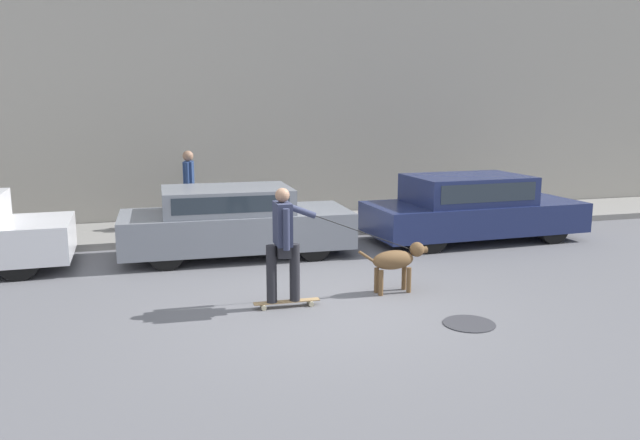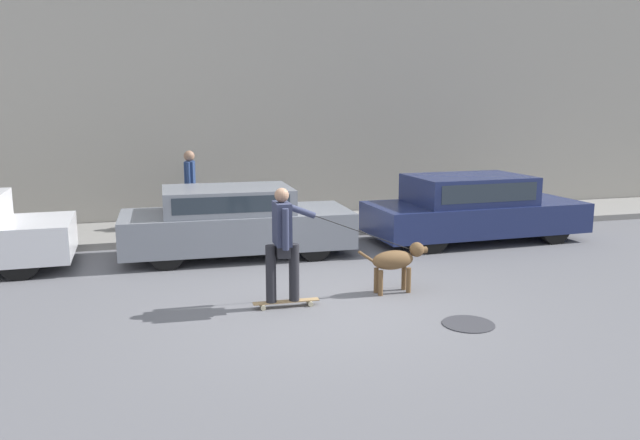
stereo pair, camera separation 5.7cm
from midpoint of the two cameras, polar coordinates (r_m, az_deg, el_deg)
ground_plane at (r=8.60m, az=-0.19°, el=-7.97°), size 36.00×36.00×0.00m
back_wall at (r=14.80m, az=-7.46°, el=10.59°), size 32.00×0.30×5.54m
sidewalk_curb at (r=13.78m, az=-6.39°, el=-0.69°), size 30.00×2.25×0.14m
parked_car_1 at (r=11.44m, az=-7.98°, el=-0.20°), size 4.15×1.76×1.26m
parked_car_2 at (r=12.98m, az=13.58°, el=1.00°), size 4.41×1.89×1.33m
dog at (r=9.21m, az=6.87°, el=-3.67°), size 1.11×0.32×0.73m
skateboarder at (r=8.37m, az=-3.52°, el=-1.87°), size 2.50×0.58×1.64m
pedestrian_with_bag at (r=13.57m, az=-12.02°, el=3.18°), size 0.26×0.64×1.64m
manhole_cover at (r=8.18m, az=13.28°, el=-9.21°), size 0.66×0.66×0.01m
fire_hydrant at (r=15.00m, az=19.91°, el=0.85°), size 0.18×0.18×0.72m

